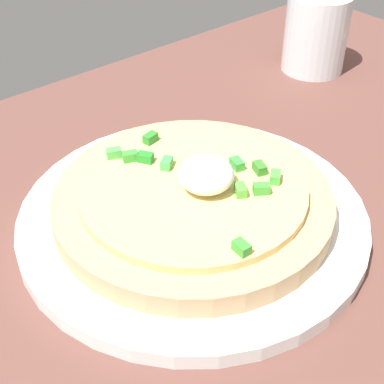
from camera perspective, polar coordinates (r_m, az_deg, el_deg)
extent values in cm
cube|color=brown|center=(45.24, 5.86, -9.15)|extent=(102.40, 74.45, 3.39)
cylinder|color=white|center=(47.17, 0.00, -2.57)|extent=(28.72, 28.72, 1.34)
cylinder|color=tan|center=(46.13, 0.00, -1.01)|extent=(22.73, 22.73, 1.93)
cylinder|color=#EBC877|center=(45.32, 0.00, 0.27)|extent=(18.34, 18.34, 0.67)
ellipsoid|color=white|center=(44.21, 1.44, 1.77)|extent=(4.40, 4.40, 2.57)
cube|color=#2C862C|center=(50.36, -4.20, 5.43)|extent=(1.41, 1.04, 0.80)
cube|color=#368831|center=(45.17, 1.85, 1.26)|extent=(1.39, 1.51, 0.80)
cube|color=green|center=(39.27, 4.99, -5.57)|extent=(0.88, 1.33, 0.80)
cube|color=green|center=(46.94, -2.74, 2.82)|extent=(1.51, 1.39, 0.80)
cube|color=green|center=(45.91, 8.36, 1.51)|extent=(1.50, 1.43, 0.80)
cube|color=green|center=(46.77, 0.91, 2.72)|extent=(1.10, 1.44, 0.80)
cube|color=#377F2B|center=(46.75, 6.80, 2.41)|extent=(1.20, 1.48, 0.80)
cube|color=#258B2A|center=(47.84, -4.72, 3.48)|extent=(1.36, 1.51, 0.80)
cube|color=green|center=(44.51, 6.98, 0.33)|extent=(1.51, 1.39, 0.80)
cube|color=green|center=(47.05, 4.54, 2.83)|extent=(1.09, 1.44, 0.80)
cube|color=green|center=(48.11, -6.22, 3.59)|extent=(1.48, 1.21, 0.80)
cube|color=#4EB150|center=(48.68, -7.84, 3.90)|extent=(1.50, 1.27, 0.80)
cube|color=#53AC3D|center=(44.23, 4.90, 0.21)|extent=(1.36, 1.51, 0.80)
cylinder|color=silver|center=(72.23, 12.35, 15.34)|extent=(7.59, 7.59, 9.23)
cylinder|color=#B86712|center=(72.45, 12.29, 14.90)|extent=(6.68, 6.68, 7.22)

